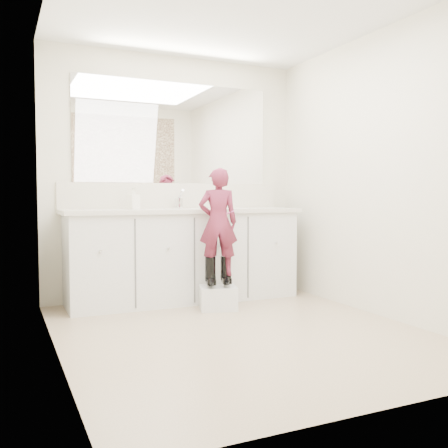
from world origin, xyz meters
name	(u,v)px	position (x,y,z in m)	size (l,w,h in m)	color
floor	(240,332)	(0.00, 0.00, 0.00)	(3.00, 3.00, 0.00)	#90785E
ceiling	(241,3)	(0.00, 0.00, 2.40)	(3.00, 3.00, 0.00)	white
wall_back	(175,177)	(0.00, 1.50, 1.20)	(2.60, 2.60, 0.00)	beige
wall_front	(386,155)	(0.00, -1.50, 1.20)	(2.60, 2.60, 0.00)	beige
wall_left	(54,166)	(-1.30, 0.00, 1.20)	(3.00, 3.00, 0.00)	beige
wall_right	(379,174)	(1.30, 0.00, 1.20)	(3.00, 3.00, 0.00)	beige
vanity_cabinet	(184,257)	(0.00, 1.23, 0.42)	(2.20, 0.55, 0.85)	silver
countertop	(185,211)	(0.00, 1.21, 0.87)	(2.28, 0.58, 0.04)	beige
backsplash	(175,196)	(0.00, 1.49, 1.02)	(2.28, 0.03, 0.25)	beige
mirror	(175,133)	(0.00, 1.49, 1.64)	(2.00, 0.02, 1.00)	white
dot_panel	(386,56)	(0.00, -1.49, 1.65)	(2.00, 0.01, 1.20)	#472819
faucet	(179,203)	(0.00, 1.38, 0.94)	(0.08, 0.08, 0.10)	silver
cup	(220,204)	(0.38, 1.24, 0.93)	(0.09, 0.09, 0.08)	beige
soap_bottle	(133,198)	(-0.48, 1.28, 0.99)	(0.09, 0.09, 0.20)	white
step_stool	(218,298)	(0.15, 0.75, 0.10)	(0.32, 0.27, 0.21)	silver
boot_left	(210,272)	(0.07, 0.75, 0.34)	(0.10, 0.18, 0.27)	black
boot_right	(226,271)	(0.22, 0.75, 0.34)	(0.10, 0.18, 0.27)	black
toddler	(218,222)	(0.15, 0.75, 0.78)	(0.35, 0.23, 0.95)	#A4325C
toothbrush	(227,214)	(0.22, 0.72, 0.86)	(0.01, 0.01, 0.14)	#CF509E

